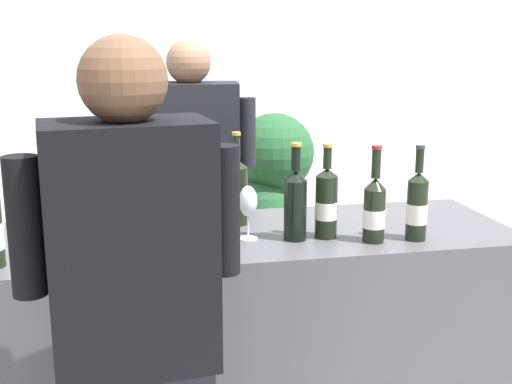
{
  "coord_description": "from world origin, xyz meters",
  "views": [
    {
      "loc": [
        -0.28,
        -2.2,
        1.66
      ],
      "look_at": [
        0.17,
        0.0,
        1.13
      ],
      "focal_mm": 45.55,
      "sensor_mm": 36.0,
      "label": 1
    }
  ],
  "objects_px": {
    "wine_bottle_7": "(237,190)",
    "person_server": "(191,231)",
    "wine_glass": "(248,203)",
    "person_guest": "(137,377)",
    "wine_bottle_2": "(177,190)",
    "wine_bottle_4": "(295,202)",
    "wine_bottle_5": "(374,209)",
    "wine_bottle_1": "(417,206)",
    "wine_bottle_6": "(326,203)",
    "potted_shrub": "(262,204)",
    "wine_bottle_3": "(204,205)"
  },
  "relations": [
    {
      "from": "wine_bottle_6",
      "to": "person_server",
      "type": "bearing_deg",
      "value": 118.58
    },
    {
      "from": "wine_bottle_7",
      "to": "person_server",
      "type": "height_order",
      "value": "person_server"
    },
    {
      "from": "wine_bottle_7",
      "to": "person_guest",
      "type": "distance_m",
      "value": 0.93
    },
    {
      "from": "wine_bottle_2",
      "to": "potted_shrub",
      "type": "xyz_separation_m",
      "value": [
        0.57,
        1.13,
        -0.37
      ]
    },
    {
      "from": "wine_bottle_1",
      "to": "wine_bottle_6",
      "type": "bearing_deg",
      "value": 163.77
    },
    {
      "from": "wine_bottle_2",
      "to": "wine_bottle_3",
      "type": "relative_size",
      "value": 1.19
    },
    {
      "from": "wine_bottle_1",
      "to": "wine_bottle_3",
      "type": "height_order",
      "value": "wine_bottle_1"
    },
    {
      "from": "wine_bottle_2",
      "to": "wine_glass",
      "type": "height_order",
      "value": "wine_bottle_2"
    },
    {
      "from": "wine_bottle_1",
      "to": "wine_glass",
      "type": "height_order",
      "value": "wine_bottle_1"
    },
    {
      "from": "wine_bottle_7",
      "to": "wine_bottle_1",
      "type": "bearing_deg",
      "value": -28.65
    },
    {
      "from": "wine_glass",
      "to": "person_guest",
      "type": "relative_size",
      "value": 0.11
    },
    {
      "from": "wine_bottle_7",
      "to": "wine_bottle_4",
      "type": "bearing_deg",
      "value": -54.51
    },
    {
      "from": "wine_bottle_4",
      "to": "wine_bottle_5",
      "type": "height_order",
      "value": "wine_bottle_4"
    },
    {
      "from": "wine_glass",
      "to": "person_guest",
      "type": "height_order",
      "value": "person_guest"
    },
    {
      "from": "wine_bottle_1",
      "to": "wine_bottle_6",
      "type": "xyz_separation_m",
      "value": [
        -0.3,
        0.09,
        0.0
      ]
    },
    {
      "from": "wine_bottle_4",
      "to": "wine_glass",
      "type": "bearing_deg",
      "value": 166.89
    },
    {
      "from": "wine_bottle_2",
      "to": "wine_bottle_4",
      "type": "bearing_deg",
      "value": -37.61
    },
    {
      "from": "wine_bottle_3",
      "to": "wine_glass",
      "type": "relative_size",
      "value": 1.56
    },
    {
      "from": "wine_bottle_4",
      "to": "person_server",
      "type": "relative_size",
      "value": 0.21
    },
    {
      "from": "wine_bottle_1",
      "to": "wine_glass",
      "type": "xyz_separation_m",
      "value": [
        -0.57,
        0.12,
        0.01
      ]
    },
    {
      "from": "wine_bottle_5",
      "to": "person_server",
      "type": "height_order",
      "value": "person_server"
    },
    {
      "from": "wine_bottle_1",
      "to": "wine_bottle_7",
      "type": "xyz_separation_m",
      "value": [
        -0.58,
        0.31,
        0.01
      ]
    },
    {
      "from": "wine_bottle_7",
      "to": "wine_bottle_2",
      "type": "bearing_deg",
      "value": 163.68
    },
    {
      "from": "wine_bottle_3",
      "to": "wine_bottle_2",
      "type": "bearing_deg",
      "value": 113.55
    },
    {
      "from": "wine_bottle_2",
      "to": "wine_bottle_4",
      "type": "distance_m",
      "value": 0.48
    },
    {
      "from": "wine_bottle_7",
      "to": "wine_glass",
      "type": "bearing_deg",
      "value": -88.21
    },
    {
      "from": "potted_shrub",
      "to": "wine_bottle_4",
      "type": "bearing_deg",
      "value": -97.46
    },
    {
      "from": "wine_bottle_1",
      "to": "wine_bottle_4",
      "type": "distance_m",
      "value": 0.42
    },
    {
      "from": "wine_bottle_2",
      "to": "wine_glass",
      "type": "xyz_separation_m",
      "value": [
        0.22,
        -0.26,
        0.0
      ]
    },
    {
      "from": "wine_bottle_5",
      "to": "wine_bottle_7",
      "type": "distance_m",
      "value": 0.52
    },
    {
      "from": "wine_bottle_7",
      "to": "person_server",
      "type": "distance_m",
      "value": 0.6
    },
    {
      "from": "person_server",
      "to": "wine_glass",
      "type": "bearing_deg",
      "value": -79.54
    },
    {
      "from": "wine_bottle_6",
      "to": "person_server",
      "type": "relative_size",
      "value": 0.2
    },
    {
      "from": "wine_bottle_5",
      "to": "wine_bottle_3",
      "type": "bearing_deg",
      "value": 161.28
    },
    {
      "from": "wine_bottle_5",
      "to": "wine_bottle_7",
      "type": "xyz_separation_m",
      "value": [
        -0.42,
        0.31,
        0.02
      ]
    },
    {
      "from": "potted_shrub",
      "to": "wine_bottle_2",
      "type": "bearing_deg",
      "value": -116.69
    },
    {
      "from": "wine_bottle_4",
      "to": "wine_bottle_7",
      "type": "height_order",
      "value": "wine_bottle_7"
    },
    {
      "from": "wine_bottle_5",
      "to": "wine_bottle_1",
      "type": "bearing_deg",
      "value": -2.5
    },
    {
      "from": "wine_bottle_5",
      "to": "wine_glass",
      "type": "xyz_separation_m",
      "value": [
        -0.42,
        0.11,
        0.01
      ]
    },
    {
      "from": "wine_bottle_4",
      "to": "potted_shrub",
      "type": "bearing_deg",
      "value": 82.54
    },
    {
      "from": "wine_bottle_1",
      "to": "person_guest",
      "type": "relative_size",
      "value": 0.2
    },
    {
      "from": "wine_bottle_1",
      "to": "wine_bottle_7",
      "type": "height_order",
      "value": "wine_bottle_7"
    },
    {
      "from": "wine_bottle_5",
      "to": "wine_bottle_6",
      "type": "height_order",
      "value": "wine_bottle_5"
    },
    {
      "from": "wine_bottle_6",
      "to": "person_guest",
      "type": "height_order",
      "value": "person_guest"
    },
    {
      "from": "wine_bottle_3",
      "to": "wine_glass",
      "type": "bearing_deg",
      "value": -27.8
    },
    {
      "from": "wine_glass",
      "to": "wine_bottle_3",
      "type": "bearing_deg",
      "value": 152.2
    },
    {
      "from": "wine_bottle_4",
      "to": "wine_bottle_7",
      "type": "relative_size",
      "value": 0.98
    },
    {
      "from": "person_guest",
      "to": "person_server",
      "type": "bearing_deg",
      "value": 78.09
    },
    {
      "from": "wine_bottle_5",
      "to": "potted_shrub",
      "type": "height_order",
      "value": "wine_bottle_5"
    },
    {
      "from": "wine_bottle_7",
      "to": "person_guest",
      "type": "bearing_deg",
      "value": -116.63
    }
  ]
}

